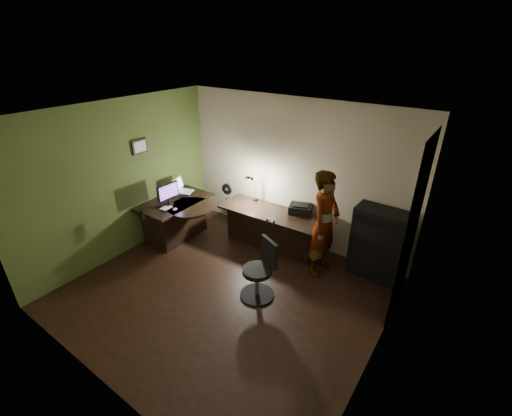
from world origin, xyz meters
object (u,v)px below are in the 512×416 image
Objects in this scene: person at (324,224)px; office_chair at (257,271)px; desk_right at (270,229)px; monitor at (168,197)px; cabinet at (377,244)px; desk_left at (177,219)px.

office_chair is at bearing 156.16° from person.
desk_right is 4.25× the size of monitor.
monitor is at bearing -151.50° from desk_right.
cabinet is 2.01m from office_chair.
desk_right is 2.06× the size of office_chair.
desk_left is 2.90m from person.
desk_left is at bearing -157.46° from desk_right.
person is (2.78, 0.62, 0.51)m from desk_left.
desk_left is 3.70m from cabinet.
office_chair is at bearing -13.75° from desk_left.
person is (2.73, 0.81, -0.05)m from monitor.
person is at bearing 18.75° from monitor.
cabinet reaches higher than desk_left.
cabinet is at bearing 5.52° from desk_right.
office_chair is at bearing -67.17° from desk_right.
office_chair is (0.60, -1.29, 0.11)m from desk_right.
cabinet reaches higher than monitor.
monitor is (-1.62, -0.96, 0.59)m from desk_right.
desk_left reaches higher than desk_right.
cabinet reaches higher than desk_right.
person reaches higher than office_chair.
office_chair is at bearing -127.20° from cabinet.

